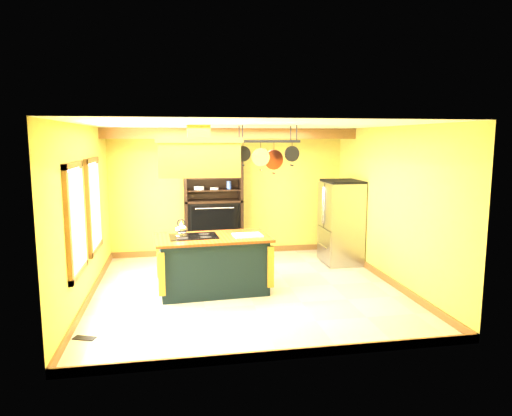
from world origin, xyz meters
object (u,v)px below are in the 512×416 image
object	(u,v)px
range_hood	(199,155)
pot_rack	(268,147)
refrigerator	(341,224)
kitchen_island	(213,263)
hutch	(213,218)

from	to	relation	value
range_hood	pot_rack	distance (m)	1.11
range_hood	refrigerator	distance (m)	3.47
kitchen_island	pot_rack	world-z (taller)	pot_rack
kitchen_island	refrigerator	world-z (taller)	refrigerator
kitchen_island	refrigerator	xyz separation A→B (m)	(2.68, 1.31, 0.33)
pot_rack	kitchen_island	bearing A→B (deg)	-179.87
refrigerator	hutch	bearing A→B (deg)	159.41
range_hood	hutch	bearing A→B (deg)	80.05
range_hood	refrigerator	size ratio (longest dim) A/B	0.80
pot_rack	hutch	world-z (taller)	pot_rack
pot_rack	range_hood	bearing A→B (deg)	-179.86
kitchen_island	hutch	distance (m)	2.28
refrigerator	hutch	world-z (taller)	hutch
range_hood	hutch	distance (m)	2.67
pot_rack	refrigerator	distance (m)	2.70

